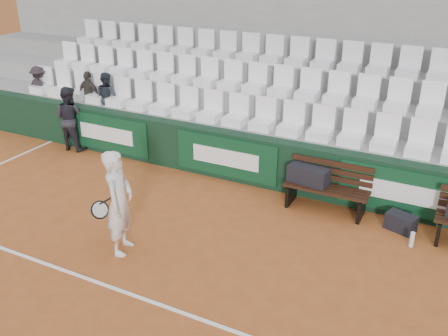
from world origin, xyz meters
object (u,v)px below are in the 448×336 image
spectator_a (37,70)px  spectator_c (105,78)px  water_bottle_near (289,197)px  sports_bag_ground (401,222)px  ball_kid (70,118)px  bench_left (326,199)px  spectator_b (87,76)px  tennis_player (119,203)px  water_bottle_far (412,239)px  sports_bag_left (308,175)px

spectator_a → spectator_c: 2.16m
water_bottle_near → spectator_a: (-7.11, 0.99, 1.42)m
water_bottle_near → spectator_a: bearing=172.1°
sports_bag_ground → ball_kid: 7.51m
bench_left → spectator_b: size_ratio=1.32×
tennis_player → spectator_a: 6.48m
water_bottle_near → water_bottle_far: (2.25, -0.50, 0.00)m
water_bottle_far → sports_bag_ground: bearing=118.7°
tennis_player → spectator_c: (-3.15, 3.65, 0.74)m
water_bottle_near → ball_kid: bearing=177.5°
sports_bag_left → tennis_player: size_ratio=0.43×
spectator_c → water_bottle_near: bearing=-177.5°
bench_left → water_bottle_near: 0.68m
water_bottle_near → spectator_c: (-4.95, 0.99, 1.46)m
water_bottle_near → spectator_a: size_ratio=0.23×
sports_bag_left → spectator_c: spectator_c is taller
bench_left → sports_bag_ground: size_ratio=3.14×
ball_kid → tennis_player: bearing=138.6°
bench_left → spectator_b: 6.37m
bench_left → ball_kid: ball_kid is taller
spectator_b → spectator_c: spectator_c is taller
bench_left → tennis_player: 3.71m
spectator_c → sports_bag_left: bearing=-175.9°
sports_bag_ground → tennis_player: bearing=-145.5°
water_bottle_near → spectator_c: spectator_c is taller
spectator_a → spectator_c: (2.16, 0.00, 0.04)m
spectator_b → sports_bag_ground: bearing=176.3°
sports_bag_left → sports_bag_ground: size_ratio=1.53×
water_bottle_far → spectator_c: size_ratio=0.22×
water_bottle_near → spectator_b: (-5.49, 0.99, 1.44)m
sports_bag_ground → spectator_a: bearing=173.5°
bench_left → water_bottle_near: size_ratio=5.93×
ball_kid → spectator_a: size_ratio=1.38×
sports_bag_left → spectator_a: (-7.41, 0.90, 0.94)m
sports_bag_left → ball_kid: size_ratio=0.49×
sports_bag_left → spectator_c: bearing=170.2°
sports_bag_left → ball_kid: bearing=178.4°
bench_left → spectator_c: size_ratio=1.28×
sports_bag_ground → spectator_b: (-7.49, 1.04, 1.42)m
bench_left → spectator_c: (-5.62, 0.95, 1.36)m
spectator_a → tennis_player: bearing=155.5°
bench_left → sports_bag_left: (-0.37, 0.04, 0.38)m
tennis_player → spectator_c: size_ratio=1.45×
water_bottle_near → ball_kid: (-5.47, 0.24, 0.62)m
spectator_a → spectator_b: 1.62m
water_bottle_near → ball_kid: ball_kid is taller
sports_bag_ground → water_bottle_far: sports_bag_ground is taller
bench_left → sports_bag_ground: (1.33, -0.10, -0.08)m
water_bottle_far → spectator_b: bearing=169.1°
sports_bag_left → water_bottle_far: 2.08m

